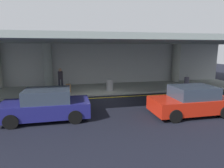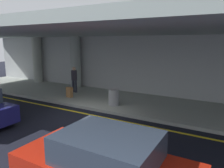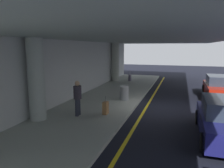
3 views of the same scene
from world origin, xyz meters
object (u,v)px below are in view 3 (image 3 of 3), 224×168
at_px(car_red, 220,87).
at_px(suitcase_upright_primary, 106,108).
at_px(suitcase_upright_secondary, 130,78).
at_px(traveler_with_luggage, 78,96).
at_px(trash_bin_steel, 124,93).
at_px(support_column_left_mid, 36,80).
at_px(support_column_center, 115,62).

xyz_separation_m(car_red, suitcase_upright_primary, (-6.22, 5.98, -0.25)).
distance_m(suitcase_upright_primary, suitcase_upright_secondary, 10.80).
distance_m(traveler_with_luggage, trash_bin_steel, 4.00).
height_order(suitcase_upright_primary, trash_bin_steel, suitcase_upright_primary).
xyz_separation_m(suitcase_upright_secondary, trash_bin_steel, (-7.60, -1.41, 0.11)).
height_order(support_column_left_mid, car_red, support_column_left_mid).
distance_m(support_column_center, trash_bin_steel, 7.87).
height_order(support_column_center, trash_bin_steel, support_column_center).
bearing_deg(support_column_center, suitcase_upright_secondary, -74.76).
height_order(car_red, suitcase_upright_primary, car_red).
xyz_separation_m(support_column_center, suitcase_upright_primary, (-10.35, -2.66, -1.51)).
distance_m(support_column_left_mid, support_column_center, 12.00).
distance_m(suitcase_upright_secondary, trash_bin_steel, 7.73).
height_order(support_column_left_mid, support_column_center, same).
bearing_deg(trash_bin_steel, traveler_with_luggage, 160.52).
relative_size(car_red, suitcase_upright_primary, 4.56).
height_order(support_column_center, traveler_with_luggage, support_column_center).
bearing_deg(suitcase_upright_secondary, car_red, -144.58).
relative_size(traveler_with_luggage, suitcase_upright_primary, 1.87).
bearing_deg(trash_bin_steel, support_column_left_mid, 149.74).
distance_m(support_column_center, traveler_with_luggage, 11.08).
xyz_separation_m(traveler_with_luggage, suitcase_upright_primary, (0.60, -1.19, -0.65)).
bearing_deg(trash_bin_steel, support_column_center, 21.12).
bearing_deg(support_column_center, traveler_with_luggage, -172.36).
xyz_separation_m(suitcase_upright_primary, suitcase_upright_secondary, (10.73, 1.29, 0.00)).
bearing_deg(support_column_left_mid, car_red, -47.68).
relative_size(suitcase_upright_primary, trash_bin_steel, 1.06).
xyz_separation_m(support_column_center, traveler_with_luggage, (-10.95, -1.47, -0.86)).
xyz_separation_m(suitcase_upright_primary, trash_bin_steel, (3.13, -0.13, 0.11)).
height_order(car_red, trash_bin_steel, car_red).
distance_m(suitcase_upright_primary, trash_bin_steel, 3.14).
height_order(traveler_with_luggage, trash_bin_steel, traveler_with_luggage).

